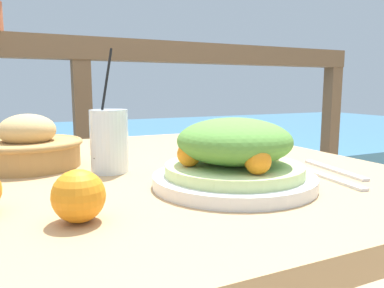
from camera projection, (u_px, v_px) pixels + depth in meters
patio_table at (150, 214)px, 0.81m from camera, size 0.93×0.97×0.77m
railing_fence at (82, 110)px, 1.52m from camera, size 2.80×0.08×1.13m
sea_backdrop at (45, 159)px, 3.85m from camera, size 12.00×4.00×0.40m
salad_plate at (234, 157)px, 0.63m from camera, size 0.27×0.27×0.12m
drink_glass at (109, 141)px, 0.73m from camera, size 0.07×0.07×0.24m
bread_basket at (29, 147)px, 0.78m from camera, size 0.22×0.22×0.11m
fork at (329, 177)px, 0.68m from camera, size 0.04×0.18×0.00m
knife at (334, 170)px, 0.75m from camera, size 0.04×0.18×0.00m
orange_near_glass at (79, 196)px, 0.46m from camera, size 0.07×0.07×0.07m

